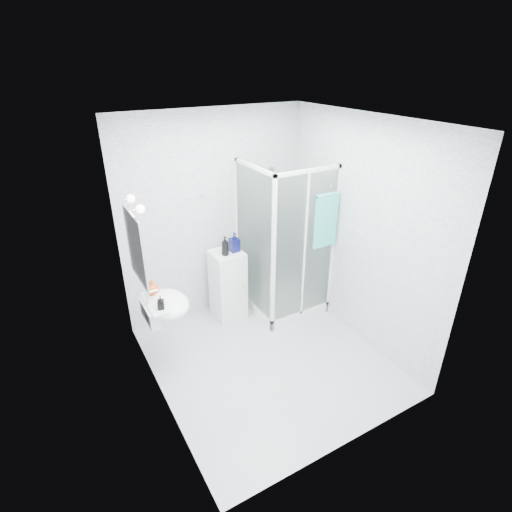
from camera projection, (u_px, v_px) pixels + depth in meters
room at (269, 257)px, 3.97m from camera, size 2.40×2.60×2.60m
shower_enclosure at (281, 281)px, 5.25m from camera, size 0.90×0.95×2.00m
wall_basin at (164, 305)px, 4.11m from camera, size 0.46×0.56×0.35m
mirror at (135, 248)px, 3.70m from camera, size 0.02×0.60×0.70m
vanity_lights at (135, 204)px, 3.54m from camera, size 0.10×0.40×0.08m
wall_hooks at (196, 196)px, 4.69m from camera, size 0.23×0.06×0.03m
storage_cabinet at (228, 285)px, 5.13m from camera, size 0.38×0.41×0.93m
hand_towel at (326, 219)px, 4.66m from camera, size 0.31×0.05×0.67m
shampoo_bottle_a at (225, 246)px, 4.81m from camera, size 0.11×0.11×0.24m
shampoo_bottle_b at (234, 242)px, 4.90m from camera, size 0.12×0.12×0.25m
soap_dispenser_orange at (152, 287)px, 4.12m from camera, size 0.18×0.18×0.18m
soap_dispenser_black at (161, 303)px, 3.90m from camera, size 0.08×0.08×0.14m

